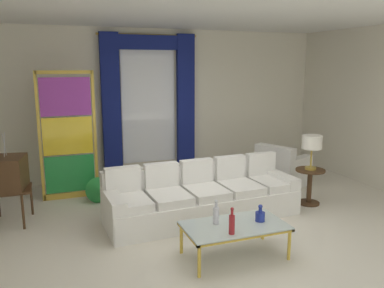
{
  "coord_description": "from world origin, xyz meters",
  "views": [
    {
      "loc": [
        -2.14,
        -4.85,
        2.29
      ],
      "look_at": [
        -0.01,
        0.9,
        1.05
      ],
      "focal_mm": 36.8,
      "sensor_mm": 36.0,
      "label": 1
    }
  ],
  "objects": [
    {
      "name": "couch_white_long",
      "position": [
        -0.02,
        0.46,
        0.31
      ],
      "size": [
        2.96,
        1.06,
        0.86
      ],
      "color": "white",
      "rests_on": "ground"
    },
    {
      "name": "curtained_window",
      "position": [
        -0.18,
        2.89,
        1.74
      ],
      "size": [
        2.0,
        0.17,
        2.7
      ],
      "color": "white",
      "rests_on": "ground"
    },
    {
      "name": "peacock_figurine",
      "position": [
        -1.41,
        1.57,
        0.22
      ],
      "size": [
        0.44,
        0.6,
        0.5
      ],
      "color": "beige",
      "rests_on": "ground"
    },
    {
      "name": "round_side_table",
      "position": [
        1.88,
        0.35,
        0.36
      ],
      "size": [
        0.48,
        0.48,
        0.59
      ],
      "color": "#472D19",
      "rests_on": "ground"
    },
    {
      "name": "armchair_white",
      "position": [
        2.05,
        1.44,
        0.29
      ],
      "size": [
        1.07,
        1.06,
        0.8
      ],
      "color": "white",
      "rests_on": "ground"
    },
    {
      "name": "bottle_amber_squat",
      "position": [
        -0.27,
        -1.11,
        0.54
      ],
      "size": [
        0.07,
        0.07,
        0.32
      ],
      "color": "maroon",
      "rests_on": "coffee_table"
    },
    {
      "name": "wall_rear",
      "position": [
        0.0,
        3.06,
        1.5
      ],
      "size": [
        8.0,
        0.12,
        3.0
      ],
      "primitive_type": "cube",
      "color": "silver",
      "rests_on": "ground"
    },
    {
      "name": "bottle_crystal_tall",
      "position": [
        -0.32,
        -0.78,
        0.53
      ],
      "size": [
        0.07,
        0.07,
        0.3
      ],
      "color": "silver",
      "rests_on": "coffee_table"
    },
    {
      "name": "ground_plane",
      "position": [
        0.0,
        0.0,
        0.0
      ],
      "size": [
        16.0,
        16.0,
        0.0
      ],
      "primitive_type": "plane",
      "color": "silver"
    },
    {
      "name": "stained_glass_divider",
      "position": [
        -1.83,
        2.05,
        1.06
      ],
      "size": [
        0.95,
        0.05,
        2.2
      ],
      "color": "gold",
      "rests_on": "ground"
    },
    {
      "name": "table_lamp_brass",
      "position": [
        1.88,
        0.35,
        1.03
      ],
      "size": [
        0.32,
        0.32,
        0.57
      ],
      "color": "#B29338",
      "rests_on": "round_side_table"
    },
    {
      "name": "bottle_blue_decanter",
      "position": [
        0.22,
        -0.89,
        0.48
      ],
      "size": [
        0.12,
        0.12,
        0.21
      ],
      "color": "navy",
      "rests_on": "coffee_table"
    },
    {
      "name": "vintage_tv",
      "position": [
        -2.74,
        1.2,
        0.73
      ],
      "size": [
        0.62,
        0.67,
        1.35
      ],
      "color": "#472D19",
      "rests_on": "ground"
    },
    {
      "name": "ceiling_slab",
      "position": [
        0.0,
        0.8,
        3.02
      ],
      "size": [
        8.0,
        7.6,
        0.04
      ],
      "primitive_type": "cube",
      "color": "white"
    },
    {
      "name": "coffee_table",
      "position": [
        -0.12,
        -0.88,
        0.37
      ],
      "size": [
        1.23,
        0.68,
        0.41
      ],
      "color": "silver",
      "rests_on": "ground"
    }
  ]
}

